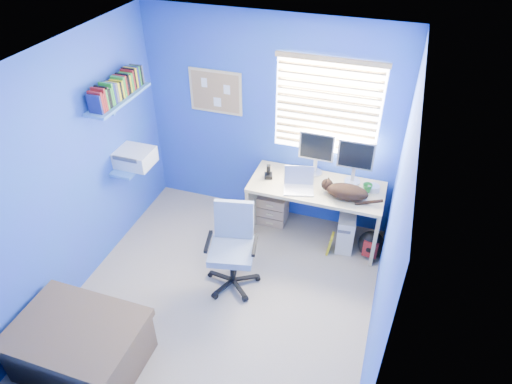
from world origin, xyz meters
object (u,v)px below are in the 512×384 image
(cat, at_px, (347,192))
(office_chair, at_px, (233,257))
(laptop, at_px, (299,182))
(tower_pc, at_px, (346,229))
(desk, at_px, (314,211))

(cat, height_order, office_chair, office_chair)
(laptop, height_order, tower_pc, laptop)
(laptop, xyz_separation_m, tower_pc, (0.57, 0.13, -0.62))
(cat, height_order, tower_pc, cat)
(desk, bearing_deg, laptop, -139.59)
(laptop, distance_m, office_chair, 1.09)
(desk, height_order, cat, cat)
(laptop, relative_size, cat, 0.73)
(cat, xyz_separation_m, office_chair, (-1.00, -0.87, -0.47))
(laptop, bearing_deg, cat, -11.71)
(office_chair, bearing_deg, desk, 56.83)
(desk, bearing_deg, tower_pc, -2.49)
(laptop, height_order, cat, laptop)
(tower_pc, xyz_separation_m, office_chair, (-1.04, -0.98, 0.13))
(cat, bearing_deg, laptop, -164.87)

